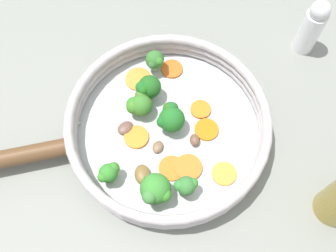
{
  "coord_description": "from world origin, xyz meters",
  "views": [
    {
      "loc": [
        0.18,
        0.19,
        0.6
      ],
      "look_at": [
        0.0,
        0.0,
        0.03
      ],
      "focal_mm": 42.0,
      "sensor_mm": 36.0,
      "label": 1
    }
  ],
  "objects_px": {
    "mushroom_piece_2": "(125,128)",
    "broccoli_floret_3": "(155,61)",
    "broccoli_floret_6": "(139,105)",
    "mushroom_piece_1": "(195,140)",
    "salt_shaker": "(312,27)",
    "carrot_slice_5": "(172,168)",
    "broccoli_floret_4": "(171,117)",
    "carrot_slice_7": "(138,79)",
    "skillet": "(168,132)",
    "carrot_slice_0": "(206,130)",
    "broccoli_floret_1": "(110,175)",
    "carrot_slice_3": "(136,137)",
    "broccoli_floret_2": "(186,186)",
    "carrot_slice_2": "(201,109)",
    "carrot_slice_1": "(224,174)",
    "broccoli_floret_5": "(148,87)",
    "broccoli_floret_0": "(156,190)",
    "mushroom_piece_0": "(158,147)",
    "carrot_slice_6": "(188,167)",
    "carrot_slice_4": "(172,69)",
    "mushroom_piece_3": "(143,175)"
  },
  "relations": [
    {
      "from": "carrot_slice_1",
      "to": "mushroom_piece_0",
      "type": "xyz_separation_m",
      "value": [
        0.05,
        -0.1,
        0.0
      ]
    },
    {
      "from": "mushroom_piece_1",
      "to": "mushroom_piece_3",
      "type": "relative_size",
      "value": 0.63
    },
    {
      "from": "carrot_slice_5",
      "to": "carrot_slice_7",
      "type": "xyz_separation_m",
      "value": [
        -0.07,
        -0.16,
        0.0
      ]
    },
    {
      "from": "carrot_slice_5",
      "to": "broccoli_floret_1",
      "type": "height_order",
      "value": "broccoli_floret_1"
    },
    {
      "from": "carrot_slice_6",
      "to": "mushroom_piece_1",
      "type": "distance_m",
      "value": 0.05
    },
    {
      "from": "broccoli_floret_6",
      "to": "carrot_slice_2",
      "type": "bearing_deg",
      "value": 138.7
    },
    {
      "from": "broccoli_floret_0",
      "to": "broccoli_floret_4",
      "type": "xyz_separation_m",
      "value": [
        -0.1,
        -0.07,
        -0.0
      ]
    },
    {
      "from": "carrot_slice_2",
      "to": "salt_shaker",
      "type": "height_order",
      "value": "salt_shaker"
    },
    {
      "from": "carrot_slice_3",
      "to": "broccoli_floret_4",
      "type": "bearing_deg",
      "value": 159.91
    },
    {
      "from": "salt_shaker",
      "to": "broccoli_floret_6",
      "type": "bearing_deg",
      "value": -16.88
    },
    {
      "from": "broccoli_floret_4",
      "to": "broccoli_floret_6",
      "type": "xyz_separation_m",
      "value": [
        0.02,
        -0.05,
        -0.0
      ]
    },
    {
      "from": "mushroom_piece_2",
      "to": "broccoli_floret_3",
      "type": "bearing_deg",
      "value": -155.32
    },
    {
      "from": "carrot_slice_7",
      "to": "broccoli_floret_3",
      "type": "relative_size",
      "value": 1.01
    },
    {
      "from": "carrot_slice_3",
      "to": "broccoli_floret_2",
      "type": "relative_size",
      "value": 0.94
    },
    {
      "from": "broccoli_floret_1",
      "to": "carrot_slice_1",
      "type": "bearing_deg",
      "value": 140.11
    },
    {
      "from": "carrot_slice_6",
      "to": "carrot_slice_2",
      "type": "bearing_deg",
      "value": -145.28
    },
    {
      "from": "carrot_slice_3",
      "to": "mushroom_piece_2",
      "type": "relative_size",
      "value": 1.47
    },
    {
      "from": "carrot_slice_1",
      "to": "broccoli_floret_1",
      "type": "relative_size",
      "value": 0.96
    },
    {
      "from": "broccoli_floret_2",
      "to": "broccoli_floret_1",
      "type": "bearing_deg",
      "value": -51.58
    },
    {
      "from": "skillet",
      "to": "broccoli_floret_0",
      "type": "xyz_separation_m",
      "value": [
        0.09,
        0.07,
        0.04
      ]
    },
    {
      "from": "skillet",
      "to": "broccoli_floret_1",
      "type": "relative_size",
      "value": 7.66
    },
    {
      "from": "broccoli_floret_6",
      "to": "mushroom_piece_2",
      "type": "relative_size",
      "value": 1.56
    },
    {
      "from": "broccoli_floret_0",
      "to": "broccoli_floret_4",
      "type": "relative_size",
      "value": 1.07
    },
    {
      "from": "carrot_slice_5",
      "to": "carrot_slice_6",
      "type": "distance_m",
      "value": 0.03
    },
    {
      "from": "carrot_slice_6",
      "to": "broccoli_floret_2",
      "type": "height_order",
      "value": "broccoli_floret_2"
    },
    {
      "from": "broccoli_floret_6",
      "to": "mushroom_piece_1",
      "type": "relative_size",
      "value": 2.05
    },
    {
      "from": "salt_shaker",
      "to": "broccoli_floret_3",
      "type": "bearing_deg",
      "value": -29.97
    },
    {
      "from": "skillet",
      "to": "broccoli_floret_5",
      "type": "distance_m",
      "value": 0.08
    },
    {
      "from": "skillet",
      "to": "broccoli_floret_4",
      "type": "height_order",
      "value": "broccoli_floret_4"
    },
    {
      "from": "carrot_slice_7",
      "to": "mushroom_piece_2",
      "type": "height_order",
      "value": "mushroom_piece_2"
    },
    {
      "from": "broccoli_floret_1",
      "to": "broccoli_floret_3",
      "type": "bearing_deg",
      "value": -150.73
    },
    {
      "from": "skillet",
      "to": "broccoli_floret_2",
      "type": "bearing_deg",
      "value": 61.85
    },
    {
      "from": "mushroom_piece_1",
      "to": "carrot_slice_7",
      "type": "bearing_deg",
      "value": -93.76
    },
    {
      "from": "carrot_slice_7",
      "to": "mushroom_piece_2",
      "type": "bearing_deg",
      "value": 36.26
    },
    {
      "from": "carrot_slice_5",
      "to": "broccoli_floret_4",
      "type": "distance_m",
      "value": 0.08
    },
    {
      "from": "carrot_slice_3",
      "to": "carrot_slice_5",
      "type": "distance_m",
      "value": 0.08
    },
    {
      "from": "broccoli_floret_0",
      "to": "mushroom_piece_0",
      "type": "xyz_separation_m",
      "value": [
        -0.05,
        -0.05,
        -0.03
      ]
    },
    {
      "from": "carrot_slice_5",
      "to": "mushroom_piece_1",
      "type": "distance_m",
      "value": 0.06
    },
    {
      "from": "skillet",
      "to": "carrot_slice_0",
      "type": "xyz_separation_m",
      "value": [
        -0.05,
        0.04,
        0.01
      ]
    },
    {
      "from": "broccoli_floret_1",
      "to": "broccoli_floret_6",
      "type": "xyz_separation_m",
      "value": [
        -0.11,
        -0.06,
        0.0
      ]
    },
    {
      "from": "broccoli_floret_3",
      "to": "salt_shaker",
      "type": "height_order",
      "value": "salt_shaker"
    },
    {
      "from": "mushroom_piece_0",
      "to": "mushroom_piece_2",
      "type": "height_order",
      "value": "same"
    },
    {
      "from": "broccoli_floret_1",
      "to": "salt_shaker",
      "type": "distance_m",
      "value": 0.42
    },
    {
      "from": "carrot_slice_6",
      "to": "broccoli_floret_0",
      "type": "distance_m",
      "value": 0.07
    },
    {
      "from": "carrot_slice_1",
      "to": "broccoli_floret_5",
      "type": "height_order",
      "value": "broccoli_floret_5"
    },
    {
      "from": "carrot_slice_3",
      "to": "mushroom_piece_1",
      "type": "xyz_separation_m",
      "value": [
        -0.06,
        0.07,
        0.0
      ]
    },
    {
      "from": "mushroom_piece_2",
      "to": "carrot_slice_4",
      "type": "bearing_deg",
      "value": -166.54
    },
    {
      "from": "broccoli_floret_5",
      "to": "broccoli_floret_2",
      "type": "bearing_deg",
      "value": 67.11
    },
    {
      "from": "skillet",
      "to": "salt_shaker",
      "type": "distance_m",
      "value": 0.31
    },
    {
      "from": "carrot_slice_2",
      "to": "carrot_slice_4",
      "type": "xyz_separation_m",
      "value": [
        -0.02,
        -0.09,
        -0.0
      ]
    }
  ]
}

